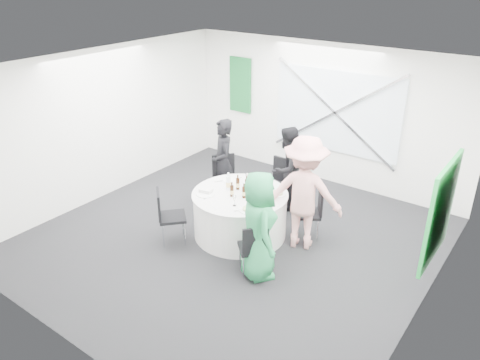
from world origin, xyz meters
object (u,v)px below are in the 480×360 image
Objects in this scene: clear_water_bottle at (228,183)px; green_water_bottle at (250,188)px; chair_front_left at (167,213)px; chair_back_right at (313,209)px; chair_front_right at (254,246)px; chair_back at (279,180)px; person_man_back at (287,169)px; person_man_back_left at (223,163)px; person_woman_pink at (304,193)px; banquet_table at (240,214)px; chair_back_left at (225,177)px; person_woman_green at (259,226)px.

green_water_bottle is at bearing 8.96° from clear_water_bottle.
chair_front_left is 3.01× the size of clear_water_bottle.
chair_back_right is 1.45m from chair_front_right.
chair_front_right is at bearing -67.40° from chair_back.
person_man_back reaches higher than chair_back_right.
chair_front_left is at bearing -110.90° from chair_back.
green_water_bottle is at bearing -93.19° from chair_front_left.
person_woman_pink is at bearing 26.86° from person_man_back_left.
banquet_table is at bearing -90.00° from chair_front_right.
person_man_back_left reaches higher than chair_back_right.
chair_front_right is at bearing -52.15° from green_water_bottle.
banquet_table is 5.05× the size of green_water_bottle.
chair_back_left is at bearing 131.61° from clear_water_bottle.
chair_back_left is 0.97m from clear_water_bottle.
person_woman_pink reaches higher than banquet_table.
chair_front_left is at bearing -139.27° from chair_back_left.
chair_back_left is 3.18× the size of clear_water_bottle.
banquet_table is at bearing -90.00° from chair_back_right.
chair_back_left is at bearing 147.94° from green_water_bottle.
person_woman_pink reaches higher than chair_front_left.
person_man_back is at bearing -117.00° from chair_front_right.
person_man_back is at bearing 91.78° from green_water_bottle.
person_man_back reaches higher than green_water_bottle.
person_man_back reaches higher than chair_back.
person_man_back_left is 5.34× the size of green_water_bottle.
chair_back_right is 1.93m from person_man_back_left.
chair_back_left is at bearing -148.55° from chair_back.
chair_back is 0.58× the size of person_woman_green.
person_woman_pink is 6.06× the size of clear_water_bottle.
chair_back_right is 1.03× the size of chair_front_right.
banquet_table is 1.84× the size of chair_front_right.
chair_front_left is 0.59× the size of person_man_back.
person_man_back_left is at bearing 141.75° from banquet_table.
person_man_back_left is at bearing 1.20° from person_woman_green.
person_man_back reaches higher than clear_water_bottle.
person_woman_pink reaches higher than green_water_bottle.
chair_back_left is 2.24m from chair_front_right.
person_woman_pink is (0.87, -0.93, 0.14)m from person_man_back.
clear_water_bottle is (-1.22, -0.33, -0.04)m from person_woman_pink.
chair_back_left is 0.52× the size of person_woman_pink.
clear_water_bottle is at bearing -80.53° from chair_front_left.
person_woman_pink reaches higher than chair_front_right.
person_woman_green is at bearing -90.76° from chair_back_left.
green_water_bottle is at bearing -82.92° from chair_back_left.
person_man_back_left is 1.06× the size of person_man_back.
person_man_back_left is at bearing -30.09° from person_woman_pink.
person_man_back_left is 1.02× the size of person_woman_green.
person_man_back is (0.12, 1.26, 0.40)m from banquet_table.
chair_front_left is (-0.81, -2.08, -0.02)m from chair_back.
chair_back_right is 0.95× the size of chair_front_left.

